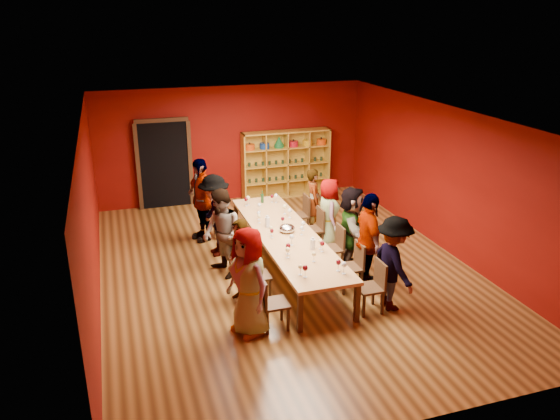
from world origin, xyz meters
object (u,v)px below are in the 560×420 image
Objects in this scene: chair_person_right_1 at (354,264)px; chair_person_left_2 at (239,249)px; person_left_1 at (239,261)px; spittoon_bowl at (287,228)px; person_left_0 at (249,282)px; chair_person_right_3 at (316,226)px; person_left_2 at (222,234)px; chair_person_left_4 at (219,216)px; chair_person_right_4 at (302,212)px; wine_bottle at (262,198)px; person_right_3 at (329,213)px; chair_person_left_1 at (253,273)px; person_right_4 at (313,201)px; person_left_3 at (215,215)px; person_right_1 at (369,241)px; person_left_4 at (201,200)px; person_right_2 at (351,228)px; tasting_table at (286,236)px; chair_person_right_2 at (335,245)px; chair_person_right_0 at (374,284)px; chair_person_left_0 at (270,301)px; shelving_unit at (286,161)px.

chair_person_left_2 is at bearing 145.64° from chair_person_right_1.
person_left_1 is 4.90× the size of spittoon_bowl.
chair_person_right_3 is at bearing 118.99° from person_left_0.
person_left_2 is at bearing -163.21° from chair_person_right_3.
chair_person_right_4 is (1.82, -0.34, 0.00)m from chair_person_left_4.
spittoon_bowl is 1.78m from wine_bottle.
person_right_3 reaches higher than chair_person_left_2.
person_right_4 reaches higher than chair_person_left_1.
person_left_0 is 1.03× the size of person_left_3.
person_left_0 is at bearing 115.51° from person_right_1.
chair_person_right_1 is at bearing 45.97° from person_left_2.
person_left_4 reaches higher than person_right_2.
chair_person_left_1 is at bearing 4.78° from person_left_3.
spittoon_bowl is (1.27, -0.04, -0.03)m from person_left_2.
chair_person_right_2 is at bearing -15.30° from tasting_table.
wine_bottle is at bearing 61.16° from chair_person_left_2.
person_right_3 is at bearing 6.61° from person_right_1.
chair_person_right_0 is 2.72m from person_right_3.
person_left_1 is at bearing 174.77° from chair_person_right_1.
person_left_4 is at bearing 45.54° from person_right_1.
person_left_2 reaches higher than chair_person_right_2.
person_right_3 reaches higher than chair_person_left_0.
person_left_0 is 6.50× the size of wine_bottle.
spittoon_bowl is at bearing 74.41° from person_left_2.
chair_person_right_3 is 0.59× the size of person_right_3.
tasting_table is 2.62× the size of person_left_3.
person_left_3 is (-0.26, 0.99, 0.36)m from chair_person_left_2.
tasting_table is 1.89m from wine_bottle.
shelving_unit reaches higher than person_left_3.
person_left_4 is 2.08× the size of chair_person_right_2.
person_right_2 is at bearing -166.12° from person_right_4.
chair_person_left_0 and chair_person_left_2 have the same top height.
shelving_unit is 2.79m from wine_bottle.
chair_person_right_2 is 0.59× the size of person_right_3.
chair_person_right_1 is at bearing -90.00° from chair_person_right_2.
person_right_3 is 1.70× the size of chair_person_right_4.
chair_person_right_1 is at bearing 40.50° from person_left_3.
chair_person_right_1 is 0.60× the size of person_right_4.
person_left_2 reaches higher than chair_person_left_1.
chair_person_right_4 is 0.96m from wine_bottle.
person_left_3 is 1.59m from spittoon_bowl.
person_left_1 is 1.06m from person_left_2.
tasting_table is at bearing 43.67° from person_left_3.
chair_person_right_1 is at bearing -5.92° from chair_person_left_1.
spittoon_bowl is (0.04, 0.10, 0.12)m from tasting_table.
chair_person_right_2 is at bearing 20.26° from chair_person_left_1.
chair_person_right_0 is (0.91, -1.91, -0.20)m from tasting_table.
person_left_4 is 1.24× the size of person_right_4.
person_left_3 is 1.93× the size of chair_person_right_3.
chair_person_left_4 is (0.26, 0.88, -0.36)m from person_left_3.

